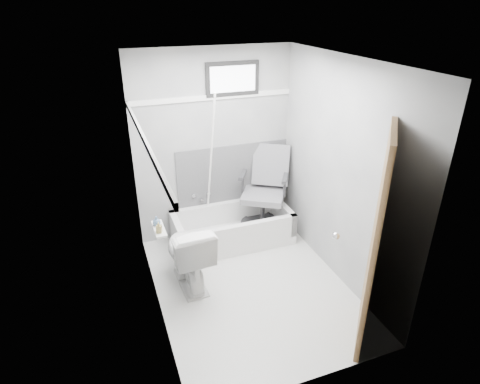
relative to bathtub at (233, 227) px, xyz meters
name	(u,v)px	position (x,y,z in m)	size (l,w,h in m)	color
floor	(251,286)	(-0.11, -0.93, -0.21)	(2.60, 2.60, 0.00)	silver
ceiling	(254,61)	(-0.11, -0.93, 2.19)	(2.60, 2.60, 0.00)	silver
wall_back	(214,147)	(-0.11, 0.37, 0.99)	(2.00, 0.02, 2.40)	gray
wall_front	(321,262)	(-0.11, -2.23, 0.99)	(2.00, 0.02, 2.40)	gray
wall_left	(149,205)	(-1.11, -0.93, 0.99)	(0.02, 2.60, 2.40)	gray
wall_right	(340,174)	(0.89, -0.93, 0.99)	(0.02, 2.60, 2.40)	gray
bathtub	(233,227)	(0.00, 0.00, 0.00)	(1.50, 0.70, 0.42)	silver
office_chair	(263,190)	(0.44, 0.04, 0.44)	(0.61, 0.61, 1.07)	slate
toilet	(188,254)	(-0.73, -0.64, 0.18)	(0.44, 0.79, 0.77)	white
door	(424,256)	(0.87, -2.21, 0.79)	(0.78, 0.78, 2.00)	#52371E
window	(232,79)	(0.14, 0.36, 1.81)	(0.66, 0.04, 0.40)	black
backerboard	(233,174)	(0.14, 0.36, 0.59)	(1.50, 0.02, 0.78)	#4C4C4F
trim_back	(213,97)	(-0.11, 0.36, 1.61)	(2.00, 0.02, 0.06)	white
trim_left	(144,139)	(-1.10, -0.93, 1.61)	(0.02, 2.60, 0.06)	white
pole	(210,166)	(-0.23, 0.13, 0.84)	(0.02, 0.02, 1.95)	white
shelf	(159,229)	(-1.04, -0.88, 0.69)	(0.10, 0.32, 0.03)	silver
soap_bottle_a	(159,227)	(-1.05, -0.96, 0.76)	(0.05, 0.05, 0.11)	olive
soap_bottle_b	(156,221)	(-1.05, -0.82, 0.75)	(0.07, 0.07, 0.10)	#455F7F
faucet	(201,196)	(-0.31, 0.34, 0.34)	(0.26, 0.10, 0.16)	silver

